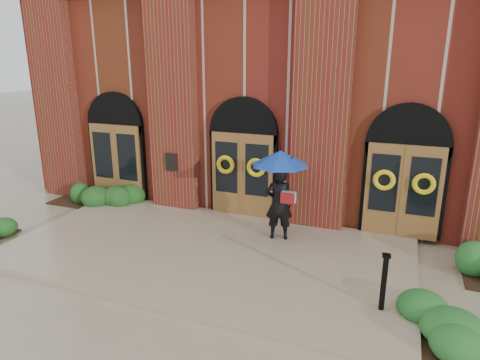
% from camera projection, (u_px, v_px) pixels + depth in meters
% --- Properties ---
extents(ground, '(90.00, 90.00, 0.00)m').
position_uv_depth(ground, '(204.00, 256.00, 10.70)').
color(ground, tan).
rests_on(ground, ground).
extents(landing, '(10.00, 5.30, 0.15)m').
position_uv_depth(landing, '(206.00, 251.00, 10.81)').
color(landing, tan).
rests_on(landing, ground).
extents(church_building, '(16.20, 12.53, 7.00)m').
position_uv_depth(church_building, '(294.00, 88.00, 17.57)').
color(church_building, maroon).
rests_on(church_building, ground).
extents(man_with_umbrella, '(1.86, 1.86, 2.38)m').
position_uv_depth(man_with_umbrella, '(280.00, 178.00, 10.93)').
color(man_with_umbrella, black).
rests_on(man_with_umbrella, landing).
extents(metal_post, '(0.16, 0.16, 1.15)m').
position_uv_depth(metal_post, '(384.00, 281.00, 8.06)').
color(metal_post, black).
rests_on(metal_post, landing).
extents(hedge_wall_left, '(2.65, 1.06, 0.68)m').
position_uv_depth(hedge_wall_left, '(92.00, 194.00, 14.36)').
color(hedge_wall_left, '#1C4A18').
rests_on(hedge_wall_left, ground).
extents(hedge_front_right, '(1.54, 1.32, 0.54)m').
position_uv_depth(hedge_front_right, '(471.00, 332.00, 7.35)').
color(hedge_front_right, '#1F5821').
rests_on(hedge_front_right, ground).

